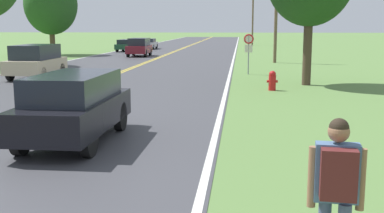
{
  "coord_description": "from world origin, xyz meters",
  "views": [
    {
      "loc": [
        7.23,
        -1.33,
        2.79
      ],
      "look_at": [
        6.12,
        9.59,
        0.95
      ],
      "focal_mm": 45.0,
      "sensor_mm": 36.0,
      "label": 1
    }
  ],
  "objects": [
    {
      "name": "car_maroon_hatchback_mid_near",
      "position": [
        -2.11,
        42.47,
        0.89
      ],
      "size": [
        1.85,
        3.93,
        1.67
      ],
      "rotation": [
        0.0,
        0.0,
        1.58
      ],
      "color": "black",
      "rests_on": "ground"
    },
    {
      "name": "hitchhiker_person",
      "position": [
        8.29,
        3.85,
        1.11
      ],
      "size": [
        0.61,
        0.46,
        1.81
      ],
      "rotation": [
        0.0,
        0.0,
        1.48
      ],
      "color": "#475175",
      "rests_on": "ground"
    },
    {
      "name": "car_dark_green_hatchback_mid_far",
      "position": [
        -5.21,
        50.71,
        0.72
      ],
      "size": [
        1.93,
        3.83,
        1.32
      ],
      "rotation": [
        0.0,
        0.0,
        1.54
      ],
      "color": "black",
      "rests_on": "ground"
    },
    {
      "name": "car_silver_sedan_receding",
      "position": [
        -4.01,
        56.38,
        0.68
      ],
      "size": [
        1.94,
        4.3,
        1.26
      ],
      "rotation": [
        0.0,
        0.0,
        1.59
      ],
      "color": "black",
      "rests_on": "ground"
    },
    {
      "name": "car_black_suv_nearest",
      "position": [
        3.26,
        9.76,
        0.9
      ],
      "size": [
        1.75,
        4.34,
        1.67
      ],
      "rotation": [
        0.0,
        0.0,
        -1.57
      ],
      "color": "black",
      "rests_on": "ground"
    },
    {
      "name": "fire_hydrant",
      "position": [
        8.61,
        19.78,
        0.44
      ],
      "size": [
        0.48,
        0.32,
        0.86
      ],
      "color": "red",
      "rests_on": "ground"
    },
    {
      "name": "utility_pole_far",
      "position": [
        8.81,
        68.93,
        4.05
      ],
      "size": [
        1.8,
        0.24,
        7.8
      ],
      "color": "brown",
      "rests_on": "ground"
    },
    {
      "name": "tree_mid_treeline",
      "position": [
        -10.97,
        44.0,
        4.81
      ],
      "size": [
        5.03,
        5.03,
        7.71
      ],
      "color": "brown",
      "rests_on": "ground"
    },
    {
      "name": "car_champagne_van_approaching",
      "position": [
        -3.73,
        23.55,
        0.94
      ],
      "size": [
        1.94,
        4.24,
        1.79
      ],
      "rotation": [
        0.0,
        0.0,
        1.58
      ],
      "color": "black",
      "rests_on": "ground"
    },
    {
      "name": "traffic_sign",
      "position": [
        7.66,
        26.72,
        1.76
      ],
      "size": [
        0.6,
        0.1,
        2.34
      ],
      "color": "gray",
      "rests_on": "ground"
    },
    {
      "name": "utility_pole_midground",
      "position": [
        9.8,
        35.94,
        3.72
      ],
      "size": [
        1.8,
        0.24,
        7.15
      ],
      "color": "brown",
      "rests_on": "ground"
    }
  ]
}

